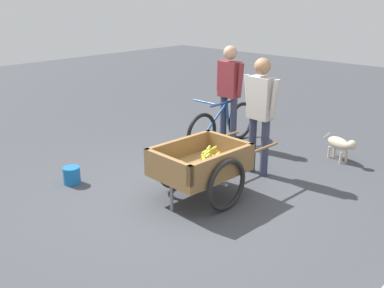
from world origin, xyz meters
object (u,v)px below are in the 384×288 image
Objects in this scene: fruit_cart at (201,166)px; bicycle at (222,126)px; cyclist_person at (229,86)px; dog at (341,144)px; vendor_person at (260,106)px; plastic_bucket at (72,175)px.

fruit_cart is 2.03m from bicycle.
cyclist_person is 1.96m from dog.
vendor_person reaches higher than fruit_cart.
dog is 3.96m from plastic_bucket.
bicycle reaches higher than plastic_bucket.
bicycle is (-1.71, -1.08, -0.08)m from fruit_cart.
plastic_bucket is at bearing -38.54° from vendor_person.
fruit_cart is 1.01× the size of bicycle.
dog is at bearing 164.66° from fruit_cart.
vendor_person is 7.05× the size of plastic_bucket.
fruit_cart is 1.02× the size of cyclist_person.
dog is at bearing 145.89° from plastic_bucket.
dog is 2.72× the size of plastic_bucket.
cyclist_person reaches higher than plastic_bucket.
cyclist_person is at bearing 179.37° from bicycle.
dog is (-0.55, 1.74, -0.72)m from cyclist_person.
fruit_cart is at bearing -15.34° from dog.
vendor_person is 1.58m from dog.
bicycle is at bearing -68.04° from dog.
fruit_cart is at bearing -2.12° from vendor_person.
cyclist_person reaches higher than bicycle.
plastic_bucket is (2.01, -1.60, -0.87)m from vendor_person.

